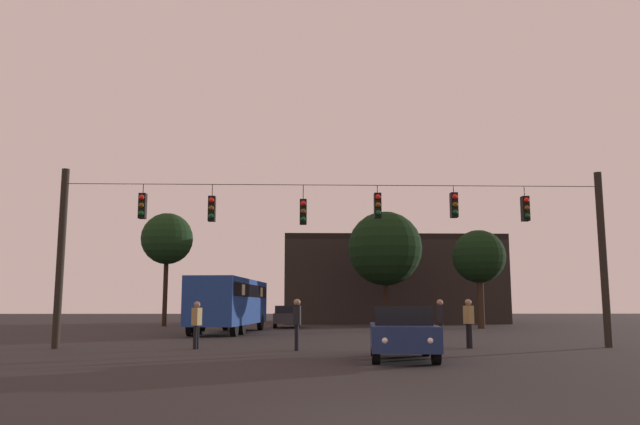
# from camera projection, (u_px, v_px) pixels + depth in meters

# --- Properties ---
(ground_plane) EXTENTS (168.00, 168.00, 0.00)m
(ground_plane) POSITION_uv_depth(u_px,v_px,m) (325.00, 335.00, 32.70)
(ground_plane) COLOR black
(ground_plane) RESTS_ON ground
(overhead_signal_span) EXTENTS (20.56, 0.44, 6.62)m
(overhead_signal_span) POSITION_uv_depth(u_px,v_px,m) (336.00, 238.00, 23.52)
(overhead_signal_span) COLOR black
(overhead_signal_span) RESTS_ON ground
(city_bus) EXTENTS (3.55, 11.19, 3.00)m
(city_bus) POSITION_uv_depth(u_px,v_px,m) (230.00, 300.00, 35.88)
(city_bus) COLOR navy
(city_bus) RESTS_ON ground
(car_near_right) EXTENTS (2.21, 4.46, 1.52)m
(car_near_right) POSITION_uv_depth(u_px,v_px,m) (402.00, 332.00, 18.13)
(car_near_right) COLOR navy
(car_near_right) RESTS_ON ground
(car_far_left) EXTENTS (1.91, 4.38, 1.52)m
(car_far_left) POSITION_uv_depth(u_px,v_px,m) (286.00, 316.00, 43.91)
(car_far_left) COLOR #2D2D33
(car_far_left) RESTS_ON ground
(pedestrian_crossing_left) EXTENTS (0.34, 0.42, 1.69)m
(pedestrian_crossing_left) POSITION_uv_depth(u_px,v_px,m) (197.00, 322.00, 22.54)
(pedestrian_crossing_left) COLOR black
(pedestrian_crossing_left) RESTS_ON ground
(pedestrian_crossing_center) EXTENTS (0.34, 0.42, 1.77)m
(pedestrian_crossing_center) POSITION_uv_depth(u_px,v_px,m) (469.00, 320.00, 22.96)
(pedestrian_crossing_center) COLOR black
(pedestrian_crossing_center) RESTS_ON ground
(pedestrian_crossing_right) EXTENTS (0.28, 0.38, 1.77)m
(pedestrian_crossing_right) POSITION_uv_depth(u_px,v_px,m) (297.00, 321.00, 21.79)
(pedestrian_crossing_right) COLOR black
(pedestrian_crossing_right) RESTS_ON ground
(pedestrian_near_bus) EXTENTS (0.31, 0.40, 1.77)m
(pedestrian_near_bus) POSITION_uv_depth(u_px,v_px,m) (440.00, 320.00, 23.43)
(pedestrian_near_bus) COLOR black
(pedestrian_near_bus) RESTS_ON ground
(corner_building) EXTENTS (18.70, 13.60, 7.47)m
(corner_building) POSITION_uv_depth(u_px,v_px,m) (387.00, 281.00, 58.38)
(corner_building) COLOR black
(corner_building) RESTS_ON ground
(tree_left_silhouette) EXTENTS (3.89, 3.89, 8.51)m
(tree_left_silhouette) POSITION_uv_depth(u_px,v_px,m) (167.00, 239.00, 47.74)
(tree_left_silhouette) COLOR black
(tree_left_silhouette) RESTS_ON ground
(tree_behind_building) EXTENTS (3.61, 3.61, 6.66)m
(tree_behind_building) POSITION_uv_depth(u_px,v_px,m) (479.00, 257.00, 42.92)
(tree_behind_building) COLOR #2D2116
(tree_behind_building) RESTS_ON ground
(tree_right_far) EXTENTS (5.48, 5.48, 8.46)m
(tree_right_far) POSITION_uv_depth(u_px,v_px,m) (385.00, 249.00, 46.51)
(tree_right_far) COLOR black
(tree_right_far) RESTS_ON ground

